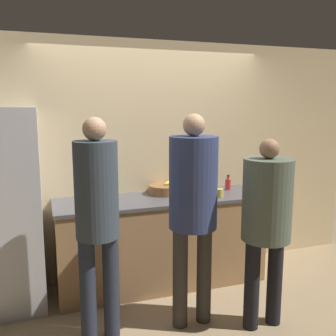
{
  "coord_description": "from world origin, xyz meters",
  "views": [
    {
      "loc": [
        -1.16,
        -3.27,
        1.91
      ],
      "look_at": [
        0.0,
        0.16,
        1.3
      ],
      "focal_mm": 40.0,
      "sensor_mm": 36.0,
      "label": 1
    }
  ],
  "objects_px": {
    "fruit_bowl": "(165,189)",
    "bottle_red": "(228,184)",
    "person_left": "(97,211)",
    "cup_yellow": "(219,193)",
    "bottle_amber": "(110,200)",
    "person_right": "(267,214)",
    "person_center": "(193,198)",
    "utensil_crock": "(210,183)"
  },
  "relations": [
    {
      "from": "person_right",
      "to": "person_left",
      "type": "bearing_deg",
      "value": 168.8
    },
    {
      "from": "person_left",
      "to": "utensil_crock",
      "type": "distance_m",
      "value": 1.73
    },
    {
      "from": "bottle_amber",
      "to": "cup_yellow",
      "type": "relative_size",
      "value": 2.3
    },
    {
      "from": "bottle_amber",
      "to": "cup_yellow",
      "type": "height_order",
      "value": "bottle_amber"
    },
    {
      "from": "bottle_red",
      "to": "cup_yellow",
      "type": "distance_m",
      "value": 0.38
    },
    {
      "from": "person_center",
      "to": "bottle_red",
      "type": "distance_m",
      "value": 1.25
    },
    {
      "from": "person_right",
      "to": "fruit_bowl",
      "type": "height_order",
      "value": "person_right"
    },
    {
      "from": "person_center",
      "to": "bottle_red",
      "type": "xyz_separation_m",
      "value": [
        0.82,
        0.94,
        -0.12
      ]
    },
    {
      "from": "utensil_crock",
      "to": "bottle_red",
      "type": "xyz_separation_m",
      "value": [
        0.19,
        -0.08,
        -0.0
      ]
    },
    {
      "from": "person_right",
      "to": "utensil_crock",
      "type": "height_order",
      "value": "person_right"
    },
    {
      "from": "bottle_amber",
      "to": "bottle_red",
      "type": "xyz_separation_m",
      "value": [
        1.42,
        0.34,
        -0.01
      ]
    },
    {
      "from": "bottle_amber",
      "to": "bottle_red",
      "type": "bearing_deg",
      "value": 13.36
    },
    {
      "from": "person_center",
      "to": "cup_yellow",
      "type": "xyz_separation_m",
      "value": [
        0.57,
        0.65,
        -0.14
      ]
    },
    {
      "from": "person_left",
      "to": "fruit_bowl",
      "type": "relative_size",
      "value": 5.12
    },
    {
      "from": "person_left",
      "to": "cup_yellow",
      "type": "relative_size",
      "value": 20.51
    },
    {
      "from": "utensil_crock",
      "to": "person_left",
      "type": "bearing_deg",
      "value": -145.82
    },
    {
      "from": "person_left",
      "to": "bottle_amber",
      "type": "distance_m",
      "value": 0.59
    },
    {
      "from": "person_center",
      "to": "fruit_bowl",
      "type": "relative_size",
      "value": 5.18
    },
    {
      "from": "person_center",
      "to": "bottle_amber",
      "type": "distance_m",
      "value": 0.85
    },
    {
      "from": "person_center",
      "to": "bottle_amber",
      "type": "height_order",
      "value": "person_center"
    },
    {
      "from": "utensil_crock",
      "to": "bottle_amber",
      "type": "relative_size",
      "value": 1.32
    },
    {
      "from": "utensil_crock",
      "to": "bottle_amber",
      "type": "xyz_separation_m",
      "value": [
        -1.23,
        -0.42,
        0.01
      ]
    },
    {
      "from": "bottle_amber",
      "to": "bottle_red",
      "type": "relative_size",
      "value": 1.2
    },
    {
      "from": "person_left",
      "to": "cup_yellow",
      "type": "xyz_separation_m",
      "value": [
        1.36,
        0.6,
        -0.09
      ]
    },
    {
      "from": "utensil_crock",
      "to": "bottle_red",
      "type": "bearing_deg",
      "value": -22.9
    },
    {
      "from": "person_right",
      "to": "bottle_red",
      "type": "xyz_separation_m",
      "value": [
        0.25,
        1.16,
        0.0
      ]
    },
    {
      "from": "person_left",
      "to": "person_right",
      "type": "relative_size",
      "value": 1.11
    },
    {
      "from": "person_center",
      "to": "utensil_crock",
      "type": "bearing_deg",
      "value": 58.04
    },
    {
      "from": "person_left",
      "to": "person_right",
      "type": "xyz_separation_m",
      "value": [
        1.37,
        -0.27,
        -0.07
      ]
    },
    {
      "from": "person_left",
      "to": "bottle_amber",
      "type": "relative_size",
      "value": 8.93
    },
    {
      "from": "fruit_bowl",
      "to": "cup_yellow",
      "type": "xyz_separation_m",
      "value": [
        0.5,
        -0.33,
        -0.01
      ]
    },
    {
      "from": "fruit_bowl",
      "to": "bottle_red",
      "type": "bearing_deg",
      "value": -2.99
    },
    {
      "from": "person_left",
      "to": "fruit_bowl",
      "type": "distance_m",
      "value": 1.28
    },
    {
      "from": "bottle_amber",
      "to": "person_center",
      "type": "bearing_deg",
      "value": -45.05
    },
    {
      "from": "cup_yellow",
      "to": "utensil_crock",
      "type": "bearing_deg",
      "value": 80.14
    },
    {
      "from": "utensil_crock",
      "to": "bottle_red",
      "type": "distance_m",
      "value": 0.2
    },
    {
      "from": "person_left",
      "to": "person_right",
      "type": "distance_m",
      "value": 1.4
    },
    {
      "from": "person_left",
      "to": "cup_yellow",
      "type": "bearing_deg",
      "value": 23.76
    },
    {
      "from": "person_left",
      "to": "cup_yellow",
      "type": "height_order",
      "value": "person_left"
    },
    {
      "from": "person_center",
      "to": "fruit_bowl",
      "type": "height_order",
      "value": "person_center"
    },
    {
      "from": "person_right",
      "to": "utensil_crock",
      "type": "bearing_deg",
      "value": 87.17
    },
    {
      "from": "bottle_red",
      "to": "fruit_bowl",
      "type": "bearing_deg",
      "value": 177.01
    }
  ]
}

